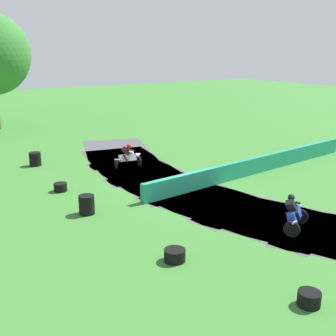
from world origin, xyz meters
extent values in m
plane|color=#38752D|center=(0.00, 0.00, 0.00)|extent=(120.00, 120.00, 0.00)
cube|color=#47474C|center=(1.24, 9.17, 0.00)|extent=(6.78, 9.24, 0.01)
cube|color=#47474C|center=(0.41, 6.18, 0.00)|extent=(5.79, 8.97, 0.01)
cube|color=#47474C|center=(0.03, 3.11, 0.00)|extent=(4.68, 8.51, 0.01)
cube|color=#47474C|center=(0.09, 0.01, 0.00)|extent=(5.00, 8.66, 0.01)
cube|color=#47474C|center=(0.60, -3.05, 0.00)|extent=(6.08, 9.06, 0.01)
cube|color=#47474C|center=(1.55, -6.00, 0.00)|extent=(7.04, 9.28, 0.01)
cube|color=#1E8466|center=(5.42, 0.50, 0.45)|extent=(15.71, 1.76, 0.90)
cylinder|color=black|center=(0.61, 5.25, 0.29)|extent=(0.25, 0.73, 0.73)
cylinder|color=black|center=(-0.76, 5.55, 0.29)|extent=(0.25, 0.73, 0.73)
cube|color=silver|center=(-0.06, 5.48, 0.58)|extent=(1.06, 0.58, 0.46)
ellipsoid|color=silver|center=(0.13, 5.50, 0.83)|extent=(0.50, 0.42, 0.30)
cone|color=silver|center=(0.61, 5.36, 0.70)|extent=(0.44, 0.44, 0.47)
cylinder|color=#B2B2B7|center=(-0.67, 5.47, 0.53)|extent=(0.42, 0.21, 0.18)
cube|color=#331919|center=(-0.12, 5.59, 0.95)|extent=(0.53, 0.46, 0.62)
sphere|color=red|center=(0.11, 5.61, 1.22)|extent=(0.26, 0.26, 0.26)
cylinder|color=#331919|center=(0.20, 5.70, 0.93)|extent=(0.43, 0.22, 0.24)
cylinder|color=#331919|center=(0.12, 5.36, 1.02)|extent=(0.43, 0.22, 0.24)
cylinder|color=#331919|center=(-0.20, 5.69, 0.55)|extent=(0.27, 0.24, 0.42)
cylinder|color=#331919|center=(-0.27, 5.35, 0.65)|extent=(0.27, 0.24, 0.42)
cylinder|color=black|center=(1.61, -5.57, 0.29)|extent=(0.42, 0.71, 0.75)
cylinder|color=black|center=(0.36, -6.21, 0.29)|extent=(0.42, 0.71, 0.75)
cube|color=#1E38B2|center=(0.95, -5.81, 0.57)|extent=(1.07, 0.80, 0.47)
ellipsoid|color=#1E38B2|center=(1.07, -5.66, 0.82)|extent=(0.55, 0.50, 0.31)
cone|color=#1E38B2|center=(1.53, -5.47, 0.69)|extent=(0.51, 0.46, 0.48)
cylinder|color=#B2B2B7|center=(0.47, -6.21, 0.53)|extent=(0.40, 0.27, 0.18)
cube|color=black|center=(0.82, -5.75, 0.94)|extent=(0.61, 0.40, 0.63)
sphere|color=black|center=(0.98, -5.57, 1.21)|extent=(0.26, 0.26, 0.26)
cylinder|color=black|center=(0.99, -5.46, 0.91)|extent=(0.43, 0.25, 0.24)
cylinder|color=black|center=(1.15, -5.76, 1.02)|extent=(0.43, 0.25, 0.24)
cylinder|color=black|center=(0.70, -5.73, 0.54)|extent=(0.33, 0.17, 0.42)
cylinder|color=black|center=(0.86, -6.04, 0.65)|extent=(0.33, 0.17, 0.42)
cylinder|color=black|center=(-4.40, 8.81, 0.10)|extent=(0.68, 0.68, 0.20)
cylinder|color=black|center=(-4.40, 8.81, 0.30)|extent=(0.68, 0.68, 0.20)
cylinder|color=black|center=(-4.40, 8.81, 0.50)|extent=(0.68, 0.68, 0.20)
cylinder|color=black|center=(-4.40, 8.81, 0.70)|extent=(0.68, 0.68, 0.20)
cylinder|color=black|center=(-4.82, 3.48, 0.10)|extent=(0.63, 0.63, 0.20)
cylinder|color=black|center=(-4.82, 3.48, 0.30)|extent=(0.63, 0.63, 0.20)
cylinder|color=black|center=(-4.94, 0.03, 0.10)|extent=(0.65, 0.65, 0.20)
cylinder|color=black|center=(-4.94, 0.03, 0.30)|extent=(0.65, 0.65, 0.20)
cylinder|color=black|center=(-4.94, 0.03, 0.50)|extent=(0.65, 0.65, 0.20)
cylinder|color=black|center=(-4.94, 0.03, 0.70)|extent=(0.65, 0.65, 0.20)
cylinder|color=black|center=(-4.23, -5.36, 0.10)|extent=(0.70, 0.70, 0.20)
cylinder|color=black|center=(-4.23, -5.36, 0.30)|extent=(0.70, 0.70, 0.20)
cylinder|color=black|center=(-2.66, -9.38, 0.10)|extent=(0.62, 0.62, 0.20)
cylinder|color=black|center=(-2.66, -9.38, 0.30)|extent=(0.62, 0.62, 0.20)
camera|label=1|loc=(-11.30, -15.54, 6.59)|focal=45.33mm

